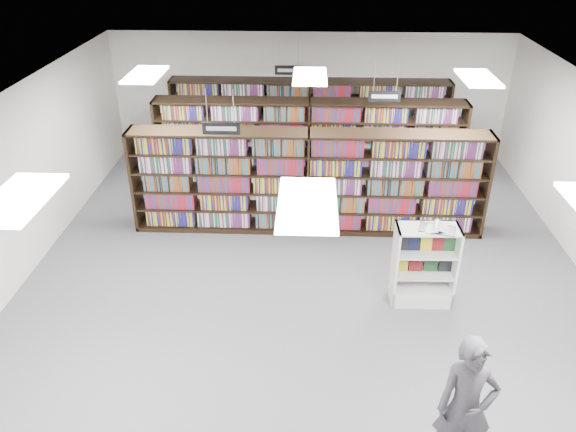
{
  "coord_description": "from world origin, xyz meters",
  "views": [
    {
      "loc": [
        0.01,
        -8.08,
        5.8
      ],
      "look_at": [
        -0.34,
        0.5,
        1.1
      ],
      "focal_mm": 35.0,
      "sensor_mm": 36.0,
      "label": 1
    }
  ],
  "objects_px": {
    "open_book": "(437,227)",
    "shopper": "(466,407)",
    "bookshelf_row_near": "(308,182)",
    "endcap_display": "(422,275)"
  },
  "relations": [
    {
      "from": "bookshelf_row_near",
      "to": "open_book",
      "type": "bearing_deg",
      "value": -49.78
    },
    {
      "from": "bookshelf_row_near",
      "to": "shopper",
      "type": "height_order",
      "value": "bookshelf_row_near"
    },
    {
      "from": "endcap_display",
      "to": "open_book",
      "type": "distance_m",
      "value": 0.97
    },
    {
      "from": "open_book",
      "to": "shopper",
      "type": "xyz_separation_m",
      "value": [
        -0.22,
        -3.13,
        -0.52
      ]
    },
    {
      "from": "bookshelf_row_near",
      "to": "shopper",
      "type": "xyz_separation_m",
      "value": [
        1.81,
        -5.53,
        -0.13
      ]
    },
    {
      "from": "open_book",
      "to": "bookshelf_row_near",
      "type": "bearing_deg",
      "value": 146.25
    },
    {
      "from": "bookshelf_row_near",
      "to": "open_book",
      "type": "relative_size",
      "value": 11.1
    },
    {
      "from": "shopper",
      "to": "open_book",
      "type": "bearing_deg",
      "value": 87.7
    },
    {
      "from": "bookshelf_row_near",
      "to": "endcap_display",
      "type": "xyz_separation_m",
      "value": [
        1.92,
        -2.32,
        -0.57
      ]
    },
    {
      "from": "endcap_display",
      "to": "open_book",
      "type": "height_order",
      "value": "open_book"
    }
  ]
}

